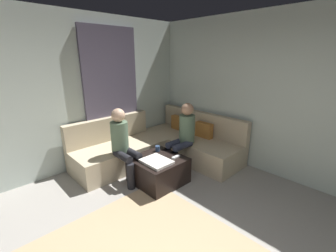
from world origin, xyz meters
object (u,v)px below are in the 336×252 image
at_px(sectional_couch, 161,146).
at_px(game_remote, 176,157).
at_px(person_on_couch_back, 183,134).
at_px(person_on_couch_side, 123,142).
at_px(ottoman, 158,170).
at_px(coffee_mug, 158,149).

bearing_deg(sectional_couch, game_remote, -26.49).
xyz_separation_m(person_on_couch_back, person_on_couch_side, (-0.38, -1.01, 0.00)).
relative_size(sectional_couch, game_remote, 17.00).
height_order(sectional_couch, game_remote, sectional_couch).
relative_size(ottoman, person_on_couch_side, 0.63).
relative_size(game_remote, person_on_couch_side, 0.12).
bearing_deg(game_remote, ottoman, -129.29).
xyz_separation_m(game_remote, person_on_couch_back, (-0.25, 0.44, 0.23)).
bearing_deg(coffee_mug, sectional_couch, 131.50).
distance_m(ottoman, person_on_couch_side, 0.72).
bearing_deg(sectional_couch, coffee_mug, -48.50).
height_order(ottoman, coffee_mug, coffee_mug).
bearing_deg(person_on_couch_side, person_on_couch_back, 159.42).
bearing_deg(coffee_mug, person_on_couch_back, 72.92).
distance_m(ottoman, game_remote, 0.36).
bearing_deg(game_remote, coffee_mug, -174.29).
bearing_deg(person_on_couch_side, sectional_couch, -171.21).
bearing_deg(sectional_couch, person_on_couch_side, -81.21).
xyz_separation_m(sectional_couch, game_remote, (0.78, -0.39, 0.15)).
height_order(game_remote, person_on_couch_side, person_on_couch_side).
relative_size(coffee_mug, person_on_couch_side, 0.08).
bearing_deg(sectional_couch, ottoman, -45.45).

